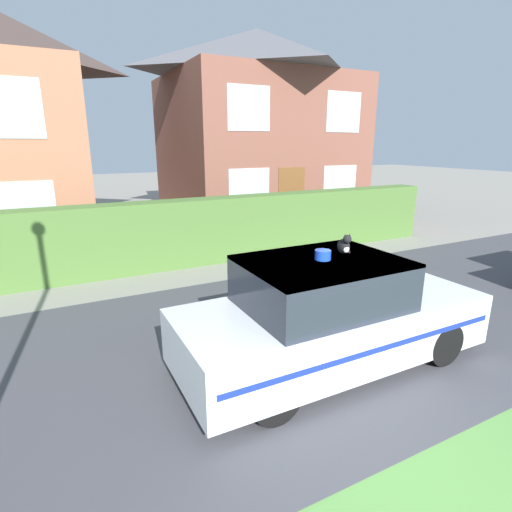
% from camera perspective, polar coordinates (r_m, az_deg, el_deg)
% --- Properties ---
extents(road_strip, '(28.00, 5.44, 0.01)m').
position_cam_1_polar(road_strip, '(6.13, 0.26, -11.93)').
color(road_strip, '#424247').
rests_on(road_strip, ground).
extents(garden_hedge, '(14.00, 0.65, 1.58)m').
position_cam_1_polar(garden_hedge, '(9.80, -8.18, 3.48)').
color(garden_hedge, '#4C7233').
rests_on(garden_hedge, ground).
extents(police_car, '(4.14, 1.66, 1.58)m').
position_cam_1_polar(police_car, '(5.36, 10.41, -8.34)').
color(police_car, black).
rests_on(police_car, road_strip).
extents(cat, '(0.21, 0.27, 0.26)m').
position_cam_1_polar(cat, '(4.83, 12.50, 1.52)').
color(cat, black).
rests_on(cat, police_car).
extents(house_right, '(6.78, 6.06, 6.81)m').
position_cam_1_polar(house_right, '(15.96, 0.17, 18.02)').
color(house_right, brown).
rests_on(house_right, ground).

